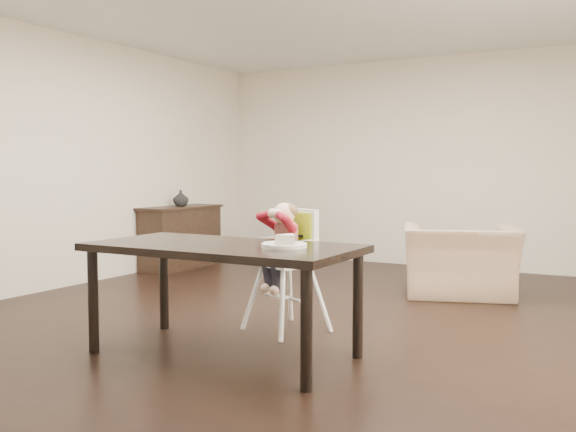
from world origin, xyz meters
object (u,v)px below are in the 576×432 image
Objects in this scene: dining_table at (223,256)px; armchair at (460,249)px; sideboard at (181,237)px; high_chair at (288,240)px.

dining_table is 1.66× the size of armchair.
sideboard is at bearing -20.88° from armchair.
sideboard is at bearing 164.60° from high_chair.
high_chair is 0.92× the size of armchair.
high_chair reaches higher than armchair.
high_chair reaches higher than sideboard.
sideboard is (-3.59, 0.14, -0.08)m from armchair.
dining_table is at bearing 54.06° from armchair.
armchair is (0.88, 2.82, -0.20)m from dining_table.
high_chair is 3.52m from sideboard.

